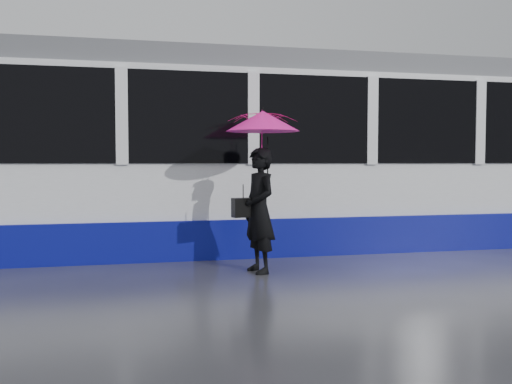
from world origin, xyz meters
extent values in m
plane|color=#2F2E34|center=(0.00, 0.00, 0.00)|extent=(90.00, 90.00, 0.00)
cube|color=#3F3D38|center=(0.00, 1.78, 0.01)|extent=(34.00, 0.07, 0.02)
cube|color=#3F3D38|center=(0.00, 3.22, 0.01)|extent=(34.00, 0.07, 0.02)
cube|color=white|center=(0.92, 2.50, 1.52)|extent=(24.00, 2.40, 2.95)
cube|color=navy|center=(0.92, 2.50, 0.31)|extent=(24.00, 2.56, 0.62)
cube|color=black|center=(0.92, 2.50, 2.20)|extent=(23.00, 2.48, 1.40)
cube|color=#56585E|center=(0.92, 2.50, 3.17)|extent=(23.60, 2.20, 0.35)
imported|color=black|center=(0.24, 0.13, 0.86)|extent=(0.55, 0.71, 1.72)
imported|color=#DD1263|center=(0.29, 0.13, 1.81)|extent=(1.14, 1.15, 0.86)
cone|color=#DD1263|center=(0.29, 0.13, 2.08)|extent=(1.23, 1.23, 0.28)
cylinder|color=black|center=(0.29, 0.13, 2.24)|extent=(0.01, 0.01, 0.06)
cylinder|color=black|center=(0.37, 0.15, 1.49)|extent=(0.02, 0.02, 0.75)
cube|color=black|center=(0.02, 0.15, 0.90)|extent=(0.33, 0.20, 0.27)
cylinder|color=black|center=(0.02, 0.15, 1.12)|extent=(0.01, 0.01, 0.18)
camera|label=1|loc=(-1.57, -7.43, 1.52)|focal=40.00mm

